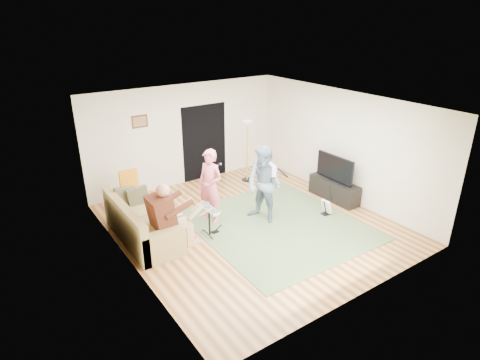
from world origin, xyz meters
The scene contains 19 objects.
floor centered at (0.00, 0.00, 0.00)m, with size 6.00×6.00×0.00m, color brown.
walls centered at (0.00, 0.00, 1.35)m, with size 5.50×6.00×2.70m, color silver, non-canonical shape.
ceiling centered at (0.00, 0.00, 2.70)m, with size 6.00×6.00×0.00m, color white.
window_blinds centered at (-2.74, 0.20, 1.55)m, with size 2.05×2.05×0.00m, color brown.
doorway centered at (0.55, 2.99, 1.05)m, with size 2.10×2.10×0.00m, color black.
picture_frame centered at (-1.25, 2.99, 1.90)m, with size 0.42×0.03×0.32m, color #3F2314.
area_rug centered at (0.44, -0.37, 0.01)m, with size 3.33×3.65×0.02m, color #4F683F.
sofa centered at (-2.30, 0.78, 0.29)m, with size 0.90×2.18×0.88m.
drummer centered at (-1.86, 0.13, 0.55)m, with size 0.92×0.51×1.41m.
drum_kit centered at (-1.00, 0.13, 0.29)m, with size 0.36×0.64×0.66m.
singer centered at (-0.64, 0.68, 0.84)m, with size 0.61×0.40×1.68m, color #E66480.
microphone centered at (-0.44, 0.68, 1.25)m, with size 0.06×0.06×0.24m, color black, non-canonical shape.
guitarist centered at (0.34, 0.01, 0.88)m, with size 0.85×0.66×1.75m, color slate.
guitar_held centered at (0.54, 0.01, 1.19)m, with size 0.12×0.60×0.26m, color silver, non-canonical shape.
guitar_spare centered at (1.72, -0.62, 0.22)m, with size 0.27×0.24×0.75m.
torchiere_lamp centered at (1.41, 2.14, 1.17)m, with size 0.31×0.31×1.71m.
dining_chair centered at (-1.96, 1.96, 0.38)m, with size 0.45×0.47×1.05m.
tv_cabinet centered at (2.50, -0.10, 0.25)m, with size 0.40×1.40×0.50m, color black.
television centered at (2.45, -0.10, 0.85)m, with size 0.06×1.12×0.63m, color black.
Camera 1 is at (-4.68, -6.35, 4.37)m, focal length 30.00 mm.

